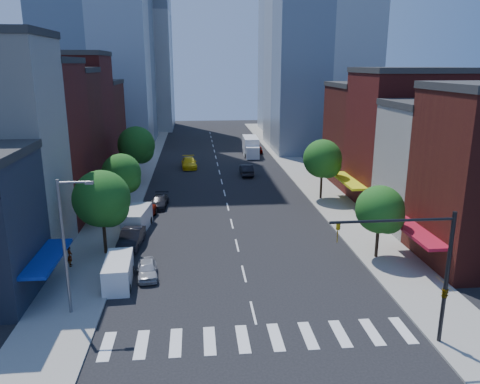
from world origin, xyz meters
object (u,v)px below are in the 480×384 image
(traffic_car_oncoming, at_px, (246,170))
(pedestrian_far, at_px, (125,226))
(cargo_van_near, at_px, (118,272))
(parked_car_front, at_px, (147,269))
(parked_car_second, at_px, (131,238))
(box_truck, at_px, (251,147))
(pedestrian_near, at_px, (70,256))
(parked_car_rear, at_px, (159,201))
(parked_car_third, at_px, (140,214))
(taxi, at_px, (189,163))
(traffic_car_far, at_px, (258,150))
(cargo_van_far, at_px, (137,219))

(traffic_car_oncoming, relative_size, pedestrian_far, 3.09)
(cargo_van_near, distance_m, traffic_car_oncoming, 37.07)
(cargo_van_near, xyz_separation_m, traffic_car_oncoming, (13.38, 34.57, -0.18))
(parked_car_front, relative_size, parked_car_second, 0.75)
(parked_car_second, bearing_deg, box_truck, 74.32)
(traffic_car_oncoming, height_order, pedestrian_far, pedestrian_far)
(parked_car_front, bearing_deg, pedestrian_near, 153.55)
(parked_car_rear, height_order, traffic_car_oncoming, traffic_car_oncoming)
(parked_car_third, bearing_deg, taxi, 87.04)
(parked_car_second, relative_size, cargo_van_near, 1.04)
(traffic_car_far, distance_m, pedestrian_near, 53.49)
(traffic_car_oncoming, height_order, pedestrian_near, pedestrian_near)
(parked_car_second, height_order, traffic_car_far, parked_car_second)
(parked_car_front, distance_m, cargo_van_near, 2.35)
(cargo_van_near, xyz_separation_m, traffic_car_far, (17.53, 52.29, -0.36))
(parked_car_front, distance_m, taxi, 39.49)
(parked_car_front, bearing_deg, taxi, 79.22)
(taxi, bearing_deg, traffic_car_far, 39.40)
(pedestrian_far, bearing_deg, cargo_van_near, 1.70)
(cargo_van_near, bearing_deg, box_truck, 69.53)
(cargo_van_far, distance_m, traffic_car_far, 43.82)
(parked_car_rear, distance_m, traffic_car_oncoming, 18.99)
(pedestrian_far, bearing_deg, parked_car_second, 13.94)
(cargo_van_near, bearing_deg, parked_car_rear, 82.42)
(parked_car_front, distance_m, parked_car_rear, 18.47)
(parked_car_third, height_order, taxi, taxi)
(cargo_van_far, bearing_deg, parked_car_front, -72.03)
(traffic_car_far, bearing_deg, traffic_car_oncoming, 80.66)
(pedestrian_far, bearing_deg, traffic_car_oncoming, 145.19)
(parked_car_rear, bearing_deg, pedestrian_near, -105.35)
(cargo_van_near, distance_m, pedestrian_near, 5.57)
(parked_car_second, xyz_separation_m, box_truck, (15.83, 42.22, 0.74))
(parked_car_third, distance_m, traffic_car_far, 41.33)
(traffic_car_far, bearing_deg, parked_car_rear, 67.86)
(traffic_car_oncoming, bearing_deg, cargo_van_near, 68.88)
(pedestrian_near, bearing_deg, cargo_van_far, -34.26)
(parked_car_third, bearing_deg, traffic_car_oncoming, 63.59)
(parked_car_rear, distance_m, cargo_van_near, 19.72)
(parked_car_front, distance_m, box_truck, 50.55)
(cargo_van_far, height_order, pedestrian_far, cargo_van_far)
(traffic_car_oncoming, bearing_deg, parked_car_second, 63.66)
(pedestrian_near, bearing_deg, parked_car_front, -117.57)
(pedestrian_far, bearing_deg, pedestrian_near, -28.41)
(parked_car_second, height_order, taxi, parked_car_second)
(taxi, xyz_separation_m, pedestrian_far, (-5.89, -29.83, 0.13))
(parked_car_third, distance_m, cargo_van_near, 14.87)
(pedestrian_near, relative_size, pedestrian_far, 1.05)
(parked_car_front, height_order, traffic_car_far, same)
(cargo_van_near, height_order, pedestrian_far, cargo_van_near)
(box_truck, bearing_deg, pedestrian_near, -112.05)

